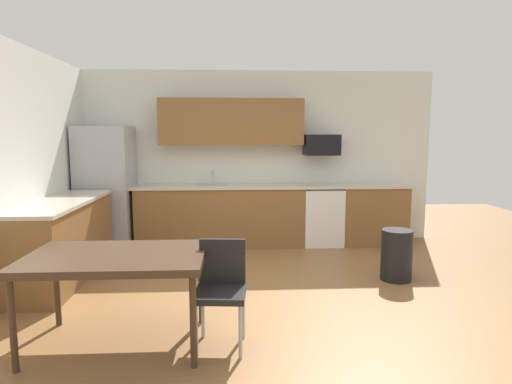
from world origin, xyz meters
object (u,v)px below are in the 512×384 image
(dining_table, at_px, (116,261))
(refrigerator, at_px, (106,188))
(oven_range, at_px, (321,215))
(microwave, at_px, (321,145))
(trash_bin, at_px, (396,255))
(chair_near_table, at_px, (221,284))

(dining_table, bearing_deg, refrigerator, 107.17)
(refrigerator, bearing_deg, dining_table, -72.83)
(refrigerator, xyz_separation_m, oven_range, (3.28, 0.08, -0.46))
(microwave, distance_m, trash_bin, 2.29)
(refrigerator, relative_size, trash_bin, 3.04)
(microwave, bearing_deg, trash_bin, -73.76)
(oven_range, distance_m, dining_table, 3.95)
(refrigerator, relative_size, chair_near_table, 2.15)
(refrigerator, xyz_separation_m, trash_bin, (3.81, -1.67, -0.61))
(chair_near_table, bearing_deg, microwave, 65.94)
(microwave, xyz_separation_m, dining_table, (-2.32, -3.29, -0.85))
(microwave, bearing_deg, refrigerator, -176.86)
(refrigerator, distance_m, microwave, 3.34)
(oven_range, bearing_deg, trash_bin, -72.89)
(microwave, distance_m, dining_table, 4.11)
(oven_range, bearing_deg, dining_table, -126.00)
(refrigerator, xyz_separation_m, microwave, (3.28, 0.18, 0.63))
(oven_range, xyz_separation_m, microwave, (0.00, 0.10, 1.09))
(dining_table, distance_m, chair_near_table, 0.86)
(microwave, relative_size, chair_near_table, 0.64)
(refrigerator, distance_m, dining_table, 3.26)
(chair_near_table, bearing_deg, trash_bin, 36.05)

